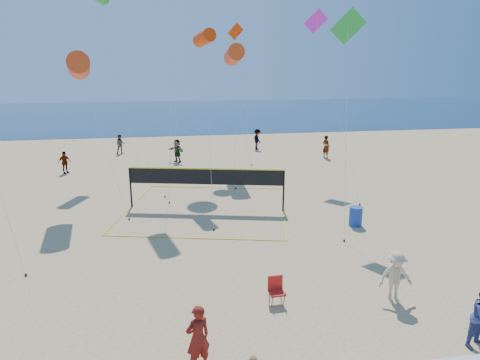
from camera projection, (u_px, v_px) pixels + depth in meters
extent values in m
plane|color=tan|center=(229.00, 332.00, 12.61)|extent=(120.00, 120.00, 0.00)
cube|color=navy|center=(175.00, 113.00, 71.63)|extent=(140.00, 50.00, 0.03)
imported|color=maroon|center=(198.00, 338.00, 10.85)|extent=(0.78, 0.66, 1.82)
imported|color=#CFB78A|center=(396.00, 276.00, 14.08)|extent=(1.18, 0.73, 1.75)
imported|color=gray|center=(65.00, 162.00, 31.04)|extent=(0.99, 0.91, 1.63)
imported|color=gray|center=(177.00, 151.00, 34.64)|extent=(1.55, 1.68, 1.88)
imported|color=gray|center=(326.00, 147.00, 36.26)|extent=(0.75, 0.84, 1.92)
imported|color=gray|center=(120.00, 144.00, 38.00)|extent=(0.92, 0.76, 1.71)
imported|color=gray|center=(257.00, 139.00, 40.02)|extent=(0.92, 1.34, 1.90)
cube|color=red|center=(277.00, 293.00, 13.97)|extent=(0.52, 0.48, 0.05)
cube|color=red|center=(275.00, 282.00, 14.09)|extent=(0.50, 0.07, 0.50)
cylinder|color=black|center=(272.00, 301.00, 13.80)|extent=(0.03, 0.26, 0.65)
cylinder|color=black|center=(269.00, 296.00, 14.15)|extent=(0.03, 0.26, 0.65)
cylinder|color=black|center=(284.00, 300.00, 13.89)|extent=(0.03, 0.26, 0.65)
cylinder|color=black|center=(281.00, 294.00, 14.23)|extent=(0.03, 0.26, 0.65)
cylinder|color=#183B9D|center=(356.00, 216.00, 20.91)|extent=(0.82, 0.82, 0.95)
cylinder|color=black|center=(131.00, 188.00, 23.47)|extent=(0.10, 0.10, 2.23)
cylinder|color=black|center=(284.00, 191.00, 22.89)|extent=(0.10, 0.10, 2.23)
cube|color=black|center=(206.00, 177.00, 23.00)|extent=(8.13, 2.04, 0.84)
cube|color=yellow|center=(206.00, 169.00, 22.89)|extent=(8.13, 2.04, 0.06)
cube|color=yellow|center=(193.00, 238.00, 19.43)|extent=(8.33, 2.11, 0.02)
cube|color=yellow|center=(216.00, 188.00, 27.50)|extent=(8.33, 2.11, 0.02)
cylinder|color=#DC4214|center=(79.00, 66.00, 22.86)|extent=(1.62, 2.95, 1.52)
cylinder|color=silver|center=(103.00, 141.00, 22.30)|extent=(2.43, 3.66, 7.56)
cylinder|color=black|center=(129.00, 219.00, 21.74)|extent=(0.08, 0.08, 0.10)
cylinder|color=silver|center=(171.00, 84.00, 24.43)|extent=(0.82, 3.52, 13.12)
cylinder|color=black|center=(169.00, 203.00, 24.39)|extent=(0.08, 0.08, 0.10)
cylinder|color=red|center=(204.00, 38.00, 25.47)|extent=(1.31, 2.08, 1.05)
cylinder|color=silver|center=(209.00, 123.00, 22.91)|extent=(0.47, 7.79, 9.17)
cylinder|color=black|center=(214.00, 230.00, 20.35)|extent=(0.08, 0.08, 0.10)
cylinder|color=black|center=(26.00, 275.00, 15.93)|extent=(0.08, 0.08, 0.10)
cube|color=green|center=(348.00, 26.00, 20.45)|extent=(1.48, 0.92, 1.71)
cylinder|color=silver|center=(346.00, 130.00, 19.76)|extent=(1.21, 3.81, 9.39)
cylinder|color=black|center=(344.00, 241.00, 19.06)|extent=(0.08, 0.08, 0.10)
cube|color=#F82AE3|center=(316.00, 21.00, 29.14)|extent=(1.61, 0.39, 1.63)
cylinder|color=silver|center=(336.00, 104.00, 26.60)|extent=(0.18, 8.23, 10.51)
cylinder|color=black|center=(360.00, 204.00, 24.06)|extent=(0.08, 0.08, 0.10)
cylinder|color=silver|center=(185.00, 72.00, 27.77)|extent=(3.29, 8.10, 14.28)
cylinder|color=black|center=(165.00, 197.00, 25.50)|extent=(0.08, 0.08, 0.10)
cylinder|color=silver|center=(235.00, 81.00, 30.35)|extent=(1.17, 7.41, 13.01)
cylinder|color=black|center=(253.00, 182.00, 28.60)|extent=(0.08, 0.08, 0.10)
cylinder|color=silver|center=(119.00, 86.00, 30.38)|extent=(2.43, 3.06, 12.37)
cylinder|color=black|center=(141.00, 174.00, 30.72)|extent=(0.08, 0.08, 0.10)
cube|color=red|center=(236.00, 31.00, 34.52)|extent=(1.21, 0.70, 1.36)
cylinder|color=silver|center=(244.00, 97.00, 34.15)|extent=(0.68, 3.68, 10.25)
cylinder|color=black|center=(252.00, 165.00, 33.78)|extent=(0.08, 0.08, 0.10)
cylinder|color=#DC4214|center=(234.00, 55.00, 30.41)|extent=(1.23, 2.81, 1.52)
cylinder|color=silver|center=(235.00, 118.00, 28.84)|extent=(0.80, 5.43, 8.32)
cylinder|color=black|center=(236.00, 188.00, 27.27)|extent=(0.08, 0.08, 0.10)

